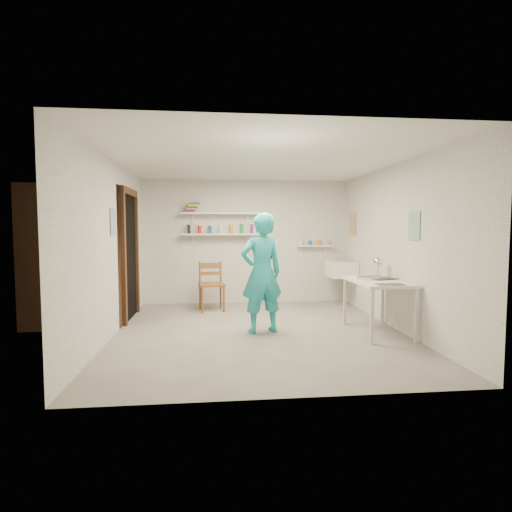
{
  "coord_description": "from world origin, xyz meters",
  "views": [
    {
      "loc": [
        -0.62,
        -5.55,
        1.47
      ],
      "look_at": [
        0.0,
        0.4,
        1.05
      ],
      "focal_mm": 28.0,
      "sensor_mm": 36.0,
      "label": 1
    }
  ],
  "objects": [
    {
      "name": "floor",
      "position": [
        0.0,
        0.0,
        -0.01
      ],
      "size": [
        4.0,
        4.5,
        0.02
      ],
      "primitive_type": "cube",
      "color": "slate",
      "rests_on": "ground"
    },
    {
      "name": "ceiling",
      "position": [
        0.0,
        0.0,
        2.41
      ],
      "size": [
        4.0,
        4.5,
        0.02
      ],
      "primitive_type": "cube",
      "color": "silver",
      "rests_on": "wall_back"
    },
    {
      "name": "wall_back",
      "position": [
        0.0,
        2.26,
        1.2
      ],
      "size": [
        4.0,
        0.02,
        2.4
      ],
      "primitive_type": "cube",
      "color": "silver",
      "rests_on": "ground"
    },
    {
      "name": "wall_front",
      "position": [
        0.0,
        -2.26,
        1.2
      ],
      "size": [
        4.0,
        0.02,
        2.4
      ],
      "primitive_type": "cube",
      "color": "silver",
      "rests_on": "ground"
    },
    {
      "name": "wall_left",
      "position": [
        -2.01,
        0.0,
        1.2
      ],
      "size": [
        0.02,
        4.5,
        2.4
      ],
      "primitive_type": "cube",
      "color": "silver",
      "rests_on": "ground"
    },
    {
      "name": "wall_right",
      "position": [
        2.01,
        0.0,
        1.2
      ],
      "size": [
        0.02,
        4.5,
        2.4
      ],
      "primitive_type": "cube",
      "color": "silver",
      "rests_on": "ground"
    },
    {
      "name": "doorway_recess",
      "position": [
        -1.99,
        1.05,
        1.0
      ],
      "size": [
        0.02,
        0.9,
        2.0
      ],
      "primitive_type": "cube",
      "color": "black",
      "rests_on": "wall_left"
    },
    {
      "name": "corridor_box",
      "position": [
        -2.7,
        1.05,
        1.05
      ],
      "size": [
        1.4,
        1.5,
        2.1
      ],
      "primitive_type": "cube",
      "color": "brown",
      "rests_on": "ground"
    },
    {
      "name": "door_lintel",
      "position": [
        -1.97,
        1.05,
        2.05
      ],
      "size": [
        0.06,
        1.05,
        0.1
      ],
      "primitive_type": "cube",
      "color": "brown",
      "rests_on": "wall_left"
    },
    {
      "name": "door_jamb_near",
      "position": [
        -1.97,
        0.55,
        1.0
      ],
      "size": [
        0.06,
        0.1,
        2.0
      ],
      "primitive_type": "cube",
      "color": "brown",
      "rests_on": "ground"
    },
    {
      "name": "door_jamb_far",
      "position": [
        -1.97,
        1.55,
        1.0
      ],
      "size": [
        0.06,
        0.1,
        2.0
      ],
      "primitive_type": "cube",
      "color": "brown",
      "rests_on": "ground"
    },
    {
      "name": "shelf_lower",
      "position": [
        -0.5,
        2.13,
        1.35
      ],
      "size": [
        1.5,
        0.22,
        0.03
      ],
      "primitive_type": "cube",
      "color": "white",
      "rests_on": "wall_back"
    },
    {
      "name": "shelf_upper",
      "position": [
        -0.5,
        2.13,
        1.75
      ],
      "size": [
        1.5,
        0.22,
        0.03
      ],
      "primitive_type": "cube",
      "color": "white",
      "rests_on": "wall_back"
    },
    {
      "name": "ledge_shelf",
      "position": [
        1.35,
        2.17,
        1.12
      ],
      "size": [
        0.7,
        0.14,
        0.03
      ],
      "primitive_type": "cube",
      "color": "white",
      "rests_on": "wall_back"
    },
    {
      "name": "poster_left",
      "position": [
        -1.99,
        0.05,
        1.55
      ],
      "size": [
        0.01,
        0.28,
        0.36
      ],
      "primitive_type": "cube",
      "color": "#334C7F",
      "rests_on": "wall_left"
    },
    {
      "name": "poster_right_a",
      "position": [
        1.99,
        1.8,
        1.55
      ],
      "size": [
        0.01,
        0.34,
        0.42
      ],
      "primitive_type": "cube",
      "color": "#995933",
      "rests_on": "wall_right"
    },
    {
      "name": "poster_right_b",
      "position": [
        1.99,
        -0.55,
        1.5
      ],
      "size": [
        0.01,
        0.3,
        0.38
      ],
      "primitive_type": "cube",
      "color": "#3F724C",
      "rests_on": "wall_right"
    },
    {
      "name": "belfast_sink",
      "position": [
        1.75,
        1.7,
        0.7
      ],
      "size": [
        0.48,
        0.6,
        0.3
      ],
      "primitive_type": "cube",
      "color": "white",
      "rests_on": "wall_right"
    },
    {
      "name": "man",
      "position": [
        0.03,
        -0.04,
        0.84
      ],
      "size": [
        0.7,
        0.55,
        1.68
      ],
      "primitive_type": "imported",
      "rotation": [
        0.0,
        0.0,
        3.41
      ],
      "color": "#24AFB7",
      "rests_on": "ground"
    },
    {
      "name": "wall_clock",
      "position": [
        0.09,
        0.17,
        1.12
      ],
      "size": [
        0.3,
        0.11,
        0.3
      ],
      "primitive_type": "cylinder",
      "rotation": [
        1.57,
        0.0,
        0.27
      ],
      "color": "beige",
      "rests_on": "man"
    },
    {
      "name": "wooden_chair",
      "position": [
        -0.68,
        1.52,
        0.47
      ],
      "size": [
        0.49,
        0.47,
        0.94
      ],
      "primitive_type": "cube",
      "rotation": [
        0.0,
        0.0,
        0.14
      ],
      "color": "brown",
      "rests_on": "ground"
    },
    {
      "name": "work_table",
      "position": [
        1.64,
        -0.26,
        0.37
      ],
      "size": [
        0.67,
        1.12,
        0.74
      ],
      "primitive_type": "cube",
      "color": "silver",
      "rests_on": "ground"
    },
    {
      "name": "desk_lamp",
      "position": [
        1.82,
        0.19,
        0.96
      ],
      "size": [
        0.14,
        0.14,
        0.14
      ],
      "primitive_type": "sphere",
      "color": "silver",
      "rests_on": "work_table"
    },
    {
      "name": "spray_cans",
      "position": [
        -0.5,
        2.13,
        1.45
      ],
      "size": [
        1.26,
        0.06,
        0.17
      ],
      "color": "black",
      "rests_on": "shelf_lower"
    },
    {
      "name": "book_stack",
      "position": [
        -1.04,
        2.13,
        1.86
      ],
      "size": [
        0.3,
        0.14,
        0.2
      ],
      "color": "red",
      "rests_on": "shelf_upper"
    },
    {
      "name": "ledge_pots",
      "position": [
        1.35,
        2.17,
        1.18
      ],
      "size": [
        0.48,
        0.07,
        0.09
      ],
      "color": "silver",
      "rests_on": "ledge_shelf"
    },
    {
      "name": "papers",
      "position": [
        1.64,
        -0.26,
        0.76
      ],
      "size": [
        0.3,
        0.22,
        0.03
      ],
      "color": "silver",
      "rests_on": "work_table"
    }
  ]
}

